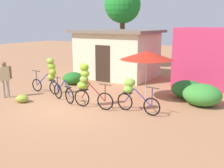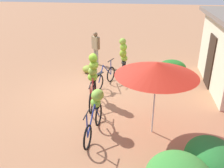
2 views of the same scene
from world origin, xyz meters
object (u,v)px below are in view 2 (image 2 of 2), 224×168
bicycle_leftmost (124,54)px  market_umbrella (157,69)px  banana_pile_on_ground (88,69)px  person_vendor (96,45)px  bicycle_by_shop (96,108)px  bicycle_center_loaded (93,76)px  bicycle_near_pile (105,78)px

bicycle_leftmost → market_umbrella: bearing=16.7°
banana_pile_on_ground → bicycle_leftmost: bearing=88.0°
person_vendor → bicycle_by_shop: bearing=11.6°
bicycle_center_loaded → person_vendor: size_ratio=1.08×
bicycle_by_shop → banana_pile_on_ground: size_ratio=2.58×
banana_pile_on_ground → bicycle_near_pile: bearing=37.6°
bicycle_center_loaded → banana_pile_on_ground: 2.90m
bicycle_center_loaded → bicycle_by_shop: size_ratio=0.98×
market_umbrella → banana_pile_on_ground: bearing=-145.8°
bicycle_near_pile → banana_pile_on_ground: bicycle_near_pile is taller
market_umbrella → banana_pile_on_ground: market_umbrella is taller
bicycle_center_loaded → bicycle_near_pile: bearing=172.1°
person_vendor → banana_pile_on_ground: bearing=-7.4°
banana_pile_on_ground → person_vendor: (-1.16, 0.15, 0.81)m
bicycle_center_loaded → person_vendor: bicycle_center_loaded is taller
bicycle_leftmost → bicycle_by_shop: 4.34m
bicycle_center_loaded → person_vendor: (-3.81, -0.69, -0.00)m
bicycle_leftmost → bicycle_center_loaded: bearing=-16.5°
market_umbrella → bicycle_leftmost: 4.43m
bicycle_near_pile → banana_pile_on_ground: size_ratio=2.26×
bicycle_leftmost → bicycle_by_shop: bearing=-4.3°
banana_pile_on_ground → person_vendor: person_vendor is taller
market_umbrella → bicycle_center_loaded: size_ratio=1.26×
banana_pile_on_ground → person_vendor: bearing=172.6°
banana_pile_on_ground → bicycle_center_loaded: bearing=17.6°
market_umbrella → bicycle_center_loaded: bearing=-127.7°
bicycle_near_pile → bicycle_center_loaded: size_ratio=0.90×
bicycle_near_pile → bicycle_by_shop: bicycle_by_shop is taller
market_umbrella → bicycle_by_shop: 1.96m
bicycle_near_pile → bicycle_by_shop: 3.08m
bicycle_leftmost → bicycle_near_pile: bearing=-24.7°
bicycle_near_pile → market_umbrella: bearing=32.5°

